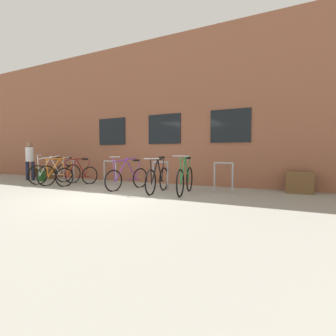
# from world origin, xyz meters

# --- Properties ---
(ground_plane) EXTENTS (42.00, 42.00, 0.00)m
(ground_plane) POSITION_xyz_m (0.00, 0.00, 0.00)
(ground_plane) COLOR gray
(storefront_building) EXTENTS (28.00, 7.27, 5.32)m
(storefront_building) POSITION_xyz_m (0.00, 6.81, 2.66)
(storefront_building) COLOR brown
(storefront_building) RESTS_ON ground
(bike_rack) EXTENTS (6.56, 0.05, 0.86)m
(bike_rack) POSITION_xyz_m (-0.47, 1.90, 0.52)
(bike_rack) COLOR gray
(bike_rack) RESTS_ON ground
(bicycle_orange) EXTENTS (0.44, 1.79, 1.00)m
(bicycle_orange) POSITION_xyz_m (-3.25, 1.31, 0.39)
(bicycle_orange) COLOR black
(bicycle_orange) RESTS_ON ground
(bicycle_purple) EXTENTS (0.53, 1.72, 1.04)m
(bicycle_purple) POSITION_xyz_m (-0.32, 1.33, 0.37)
(bicycle_purple) COLOR black
(bicycle_purple) RESTS_ON ground
(bicycle_white) EXTENTS (0.51, 1.69, 1.09)m
(bicycle_white) POSITION_xyz_m (-3.84, 1.41, 0.39)
(bicycle_white) COLOR black
(bicycle_white) RESTS_ON ground
(bicycle_black) EXTENTS (0.44, 1.71, 1.04)m
(bicycle_black) POSITION_xyz_m (0.82, 1.20, 0.39)
(bicycle_black) COLOR black
(bicycle_black) RESTS_ON ground
(bicycle_maroon) EXTENTS (0.53, 1.59, 1.00)m
(bicycle_maroon) POSITION_xyz_m (-2.51, 1.42, 0.36)
(bicycle_maroon) COLOR black
(bicycle_maroon) RESTS_ON ground
(bicycle_green) EXTENTS (0.46, 1.80, 1.07)m
(bicycle_green) POSITION_xyz_m (1.60, 1.35, 0.40)
(bicycle_green) COLOR black
(bicycle_green) RESTS_ON ground
(wooden_bench) EXTENTS (1.46, 0.40, 0.48)m
(wooden_bench) POSITION_xyz_m (-5.86, 2.60, 0.35)
(wooden_bench) COLOR brown
(wooden_bench) RESTS_ON ground
(person_by_bench) EXTENTS (0.33, 0.32, 1.59)m
(person_by_bench) POSITION_xyz_m (-5.54, 1.75, 0.91)
(person_by_bench) COLOR #1E2338
(person_by_bench) RESTS_ON ground
(backpack) EXTENTS (0.32, 0.25, 0.44)m
(backpack) POSITION_xyz_m (-4.89, 1.78, 0.22)
(backpack) COLOR #1E4C1E
(backpack) RESTS_ON ground
(planter_box) EXTENTS (0.70, 0.44, 0.60)m
(planter_box) POSITION_xyz_m (4.43, 2.85, 0.30)
(planter_box) COLOR brown
(planter_box) RESTS_ON ground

